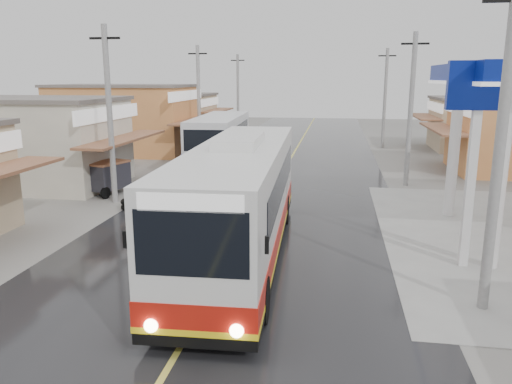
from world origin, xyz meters
TOP-DOWN VIEW (x-y plane):
  - ground at (0.00, 0.00)m, footprint 120.00×120.00m
  - road at (0.00, 15.00)m, footprint 12.00×90.00m
  - centre_line at (0.00, 15.00)m, footprint 0.15×90.00m
  - shopfronts_left at (-13.00, 18.00)m, footprint 11.00×44.00m
  - utility_poles_left at (-7.00, 16.00)m, footprint 1.60×50.00m
  - utility_poles_right at (7.00, 15.00)m, footprint 1.60×36.00m
  - coach_bus at (0.23, 2.73)m, footprint 3.28×12.74m
  - second_bus at (-4.29, 19.08)m, footprint 3.20×9.98m
  - cyclist at (-3.62, 5.83)m, footprint 0.92×1.82m
  - tricycle_near at (-8.01, 10.48)m, footprint 1.95×2.46m
  - tyre_stack at (-5.69, 7.83)m, footprint 0.93×0.93m

SIDE VIEW (x-z plane):
  - ground at x=0.00m, z-range 0.00..0.00m
  - shopfronts_left at x=-13.00m, z-range -2.60..2.60m
  - utility_poles_left at x=-7.00m, z-range -4.00..4.00m
  - utility_poles_right at x=7.00m, z-range -4.00..4.00m
  - road at x=0.00m, z-range 0.00..0.02m
  - centre_line at x=0.00m, z-range 0.02..0.03m
  - tyre_stack at x=-5.69m, z-range 0.00..0.47m
  - cyclist at x=-3.62m, z-range -0.32..1.56m
  - tricycle_near at x=-8.01m, z-range 0.12..1.76m
  - second_bus at x=-4.29m, z-range 0.13..3.40m
  - coach_bus at x=0.23m, z-range -0.07..3.88m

